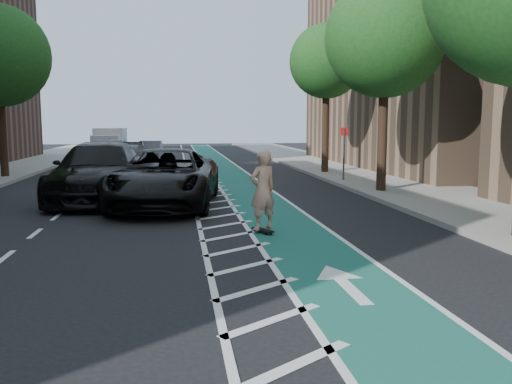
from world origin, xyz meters
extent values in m
plane|color=black|center=(0.00, 0.00, 0.00)|extent=(120.00, 120.00, 0.00)
cube|color=#18564E|center=(3.00, 10.00, 0.01)|extent=(2.00, 90.00, 0.01)
cube|color=silver|center=(1.50, 10.00, 0.01)|extent=(1.40, 90.00, 0.01)
cube|color=gray|center=(9.50, 10.00, 0.07)|extent=(5.00, 90.00, 0.15)
cube|color=gray|center=(7.05, 10.00, 0.08)|extent=(0.12, 90.00, 0.16)
cube|color=#84664C|center=(17.50, 20.00, 9.50)|extent=(14.00, 22.00, 19.00)
cylinder|color=#382619|center=(7.90, 8.00, 2.20)|extent=(0.36, 0.36, 4.40)
sphere|color=#194C1A|center=(7.90, 8.00, 5.80)|extent=(4.20, 4.20, 4.20)
cylinder|color=#382619|center=(7.90, 16.00, 2.20)|extent=(0.36, 0.36, 4.40)
sphere|color=#194C1A|center=(7.90, 16.00, 5.80)|extent=(4.20, 4.20, 4.20)
cylinder|color=#382619|center=(-7.90, 16.00, 2.20)|extent=(0.36, 0.36, 4.40)
cylinder|color=#4C4C4C|center=(7.60, 12.00, 1.20)|extent=(0.08, 0.08, 2.40)
cube|color=red|center=(7.60, 12.00, 2.30)|extent=(0.35, 0.02, 0.35)
cube|color=black|center=(2.30, 1.65, 0.08)|extent=(0.49, 0.74, 0.03)
cylinder|color=black|center=(2.13, 1.84, 0.03)|extent=(0.05, 0.06, 0.06)
cylinder|color=black|center=(2.27, 1.90, 0.03)|extent=(0.05, 0.06, 0.06)
cylinder|color=black|center=(2.33, 1.40, 0.03)|extent=(0.05, 0.06, 0.06)
cylinder|color=black|center=(2.47, 1.46, 0.03)|extent=(0.05, 0.06, 0.06)
imported|color=tan|center=(2.30, 1.65, 1.06)|extent=(0.83, 0.72, 1.93)
imported|color=black|center=(-0.12, 6.41, 0.93)|extent=(3.96, 7.03, 1.85)
imported|color=black|center=(-2.40, 8.15, 0.99)|extent=(3.06, 6.96, 1.99)
imported|color=gray|center=(-3.98, 27.88, 0.83)|extent=(2.31, 4.98, 1.65)
imported|color=#535257|center=(-1.56, 27.32, 0.71)|extent=(1.72, 4.39, 1.42)
cube|color=silver|center=(-5.40, 37.38, 1.11)|extent=(2.53, 3.61, 2.22)
cube|color=silver|center=(-5.47, 34.71, 0.83)|extent=(2.27, 1.83, 1.67)
cylinder|color=black|center=(-6.48, 34.29, 0.39)|extent=(0.30, 0.78, 0.78)
cylinder|color=black|center=(-4.49, 34.24, 0.39)|extent=(0.30, 0.78, 0.78)
cylinder|color=black|center=(-6.38, 38.29, 0.39)|extent=(0.30, 0.78, 0.78)
cylinder|color=black|center=(-4.38, 38.24, 0.39)|extent=(0.30, 0.78, 0.78)
cylinder|color=#FF650D|center=(-3.80, 9.00, 0.45)|extent=(0.52, 0.52, 0.90)
cylinder|color=silver|center=(-3.80, 9.00, 0.30)|extent=(0.53, 0.53, 0.12)
cylinder|color=silver|center=(-3.80, 9.00, 0.58)|extent=(0.53, 0.53, 0.12)
cylinder|color=black|center=(-3.80, 9.00, 0.02)|extent=(0.66, 0.66, 0.04)
cylinder|color=#FF620D|center=(-1.80, 13.38, 0.43)|extent=(0.50, 0.50, 0.87)
cylinder|color=silver|center=(-1.80, 13.38, 0.29)|extent=(0.51, 0.51, 0.12)
cylinder|color=silver|center=(-1.80, 13.38, 0.56)|extent=(0.51, 0.51, 0.12)
cylinder|color=black|center=(-1.80, 13.38, 0.02)|extent=(0.63, 0.63, 0.04)
cylinder|color=orange|center=(-4.00, 14.50, 0.42)|extent=(0.48, 0.48, 0.83)
cylinder|color=silver|center=(-4.00, 14.50, 0.28)|extent=(0.49, 0.49, 0.11)
cylinder|color=silver|center=(-4.00, 14.50, 0.54)|extent=(0.49, 0.49, 0.11)
cylinder|color=black|center=(-4.00, 14.50, 0.02)|extent=(0.61, 0.61, 0.04)
camera|label=1|loc=(0.25, -11.19, 2.69)|focal=38.00mm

